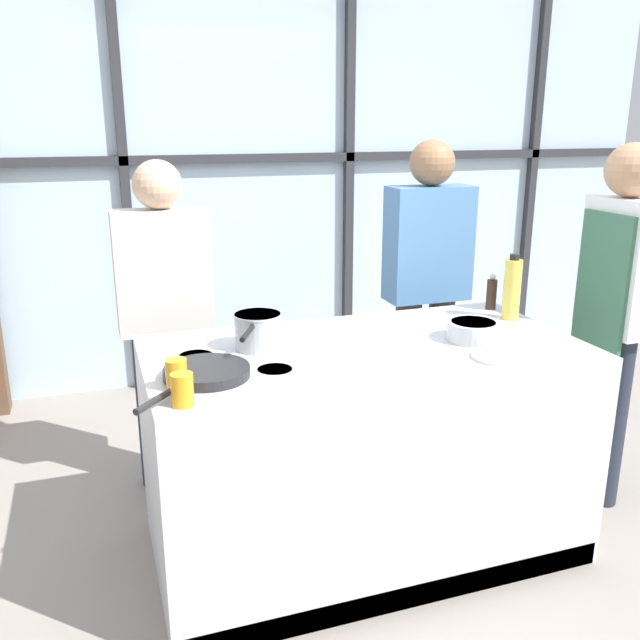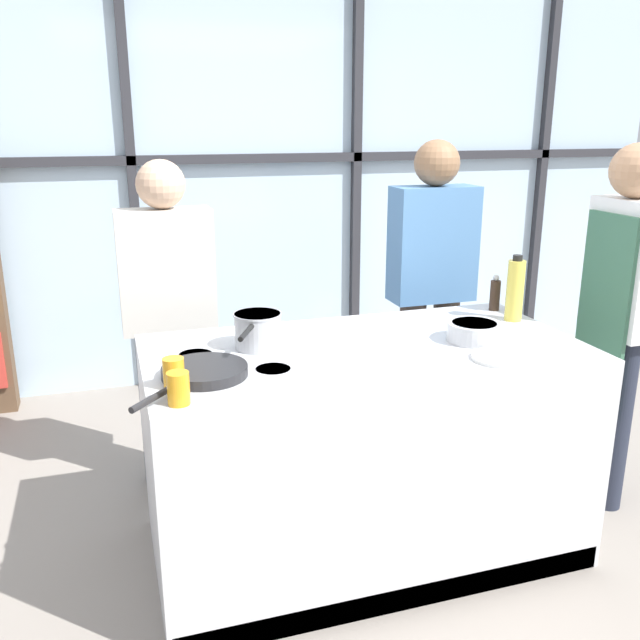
% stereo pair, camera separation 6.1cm
% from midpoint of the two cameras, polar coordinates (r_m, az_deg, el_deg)
% --- Properties ---
extents(ground_plane, '(18.00, 18.00, 0.00)m').
position_cam_midpoint_polar(ground_plane, '(3.14, 2.98, -18.19)').
color(ground_plane, gray).
extents(back_window_wall, '(6.40, 0.10, 2.80)m').
position_cam_midpoint_polar(back_window_wall, '(4.74, -7.02, 11.73)').
color(back_window_wall, silver).
rests_on(back_window_wall, ground_plane).
extents(demo_island, '(1.76, 0.90, 0.91)m').
position_cam_midpoint_polar(demo_island, '(2.91, 3.10, -10.81)').
color(demo_island, silver).
rests_on(demo_island, ground_plane).
extents(chef, '(0.24, 0.36, 1.70)m').
position_cam_midpoint_polar(chef, '(3.36, 23.11, 1.57)').
color(chef, '#232838').
rests_on(chef, ground_plane).
extents(spectator_far_left, '(0.44, 0.23, 1.62)m').
position_cam_midpoint_polar(spectator_far_left, '(3.34, -13.39, 0.86)').
color(spectator_far_left, '#232838').
rests_on(spectator_far_left, ground_plane).
extents(spectator_center_left, '(0.45, 0.24, 1.69)m').
position_cam_midpoint_polar(spectator_center_left, '(3.72, 8.53, 3.45)').
color(spectator_center_left, '#47382D').
rests_on(spectator_center_left, ground_plane).
extents(frying_pan, '(0.43, 0.46, 0.04)m').
position_cam_midpoint_polar(frying_pan, '(2.44, -10.33, -4.35)').
color(frying_pan, '#232326').
rests_on(frying_pan, demo_island).
extents(saucepan, '(0.22, 0.33, 0.14)m').
position_cam_midpoint_polar(saucepan, '(2.70, -5.90, -0.86)').
color(saucepan, silver).
rests_on(saucepan, demo_island).
extents(white_plate, '(0.22, 0.22, 0.01)m').
position_cam_midpoint_polar(white_plate, '(2.68, 14.37, -2.98)').
color(white_plate, white).
rests_on(white_plate, demo_island).
extents(mixing_bowl, '(0.22, 0.22, 0.08)m').
position_cam_midpoint_polar(mixing_bowl, '(2.86, 12.16, -0.83)').
color(mixing_bowl, silver).
rests_on(mixing_bowl, demo_island).
extents(oil_bottle, '(0.08, 0.08, 0.30)m').
position_cam_midpoint_polar(oil_bottle, '(3.18, 15.34, 2.55)').
color(oil_bottle, '#E0CC4C').
rests_on(oil_bottle, demo_island).
extents(pepper_grinder, '(0.05, 0.05, 0.17)m').
position_cam_midpoint_polar(pepper_grinder, '(3.35, 13.74, 2.20)').
color(pepper_grinder, '#332319').
rests_on(pepper_grinder, demo_island).
extents(juice_glass_near, '(0.07, 0.07, 0.11)m').
position_cam_midpoint_polar(juice_glass_near, '(2.21, -12.30, -5.75)').
color(juice_glass_near, orange).
rests_on(juice_glass_near, demo_island).
extents(juice_glass_far, '(0.07, 0.07, 0.11)m').
position_cam_midpoint_polar(juice_glass_far, '(2.34, -12.73, -4.51)').
color(juice_glass_far, orange).
rests_on(juice_glass_far, demo_island).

